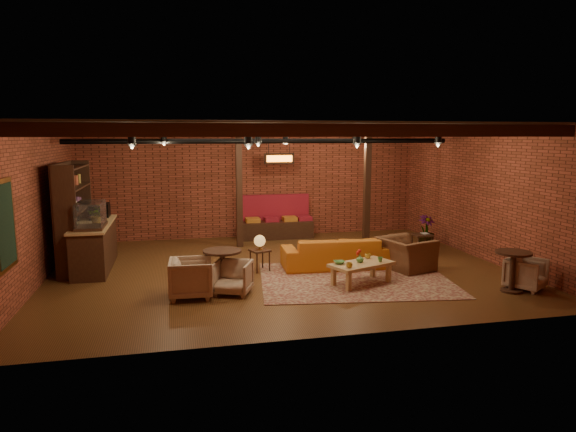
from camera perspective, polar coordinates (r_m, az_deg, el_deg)
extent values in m
plane|color=#402710|center=(11.65, -0.77, -5.94)|extent=(10.00, 10.00, 0.00)
cube|color=black|center=(11.26, -0.81, 10.00)|extent=(10.00, 8.00, 0.02)
cube|color=brown|center=(15.26, -3.87, 3.70)|extent=(10.00, 0.02, 3.20)
cube|color=brown|center=(7.52, 5.46, -1.79)|extent=(10.00, 0.02, 3.20)
cube|color=brown|center=(11.43, -26.14, 1.03)|extent=(0.02, 8.00, 3.20)
cube|color=brown|center=(13.29, 20.84, 2.35)|extent=(0.02, 8.00, 3.20)
cylinder|color=black|center=(12.83, -2.28, 8.30)|extent=(9.60, 0.12, 0.12)
cube|color=black|center=(13.80, -5.45, 3.12)|extent=(0.16, 0.16, 3.20)
cube|color=black|center=(14.05, 8.78, 3.16)|extent=(0.16, 0.16, 3.20)
imported|color=#337F33|center=(12.46, -20.28, 0.21)|extent=(0.35, 0.39, 0.30)
cube|color=black|center=(9.21, -29.00, -0.89)|extent=(0.08, 0.96, 1.46)
cube|color=orange|center=(14.43, -0.98, 6.40)|extent=(0.86, 0.06, 0.30)
cube|color=maroon|center=(10.92, 7.44, -7.01)|extent=(4.28, 3.50, 0.01)
imported|color=#B85E19|center=(11.76, 5.31, -4.06)|extent=(2.47, 1.08, 0.71)
cube|color=#AA774F|center=(10.52, 8.18, -5.33)|extent=(1.45, 1.09, 0.06)
cube|color=#AA774F|center=(10.06, 6.76, -7.28)|extent=(0.08, 0.08, 0.38)
cube|color=#AA774F|center=(10.78, 11.10, -6.28)|extent=(0.08, 0.08, 0.38)
cube|color=#AA774F|center=(10.40, 5.08, -6.72)|extent=(0.08, 0.08, 0.38)
cube|color=#AA774F|center=(11.10, 9.41, -5.80)|extent=(0.08, 0.08, 0.38)
imported|color=gold|center=(10.08, 6.83, -5.45)|extent=(0.17, 0.17, 0.10)
imported|color=#48873D|center=(10.64, 10.20, -4.78)|extent=(0.14, 0.14, 0.10)
imported|color=gold|center=(10.89, 8.85, -4.41)|extent=(0.17, 0.17, 0.10)
imported|color=#48873D|center=(10.39, 5.71, -5.13)|extent=(0.29, 0.29, 0.06)
imported|color=#48873D|center=(10.53, 8.00, -4.78)|extent=(0.16, 0.16, 0.13)
sphere|color=red|center=(10.50, 8.01, -4.05)|extent=(0.10, 0.10, 0.10)
cube|color=black|center=(11.43, -3.15, -3.85)|extent=(0.49, 0.49, 0.04)
cylinder|color=black|center=(11.49, -3.14, -5.02)|extent=(0.03, 0.03, 0.44)
cylinder|color=olive|center=(11.43, -3.15, -3.72)|extent=(0.13, 0.13, 0.02)
cylinder|color=olive|center=(11.41, -3.16, -3.40)|extent=(0.04, 0.04, 0.18)
sphere|color=#BE7F2C|center=(11.39, -3.16, -2.77)|extent=(0.26, 0.26, 0.26)
cylinder|color=black|center=(10.09, -7.31, -3.90)|extent=(0.75, 0.75, 0.04)
cylinder|color=black|center=(10.18, -7.27, -5.96)|extent=(0.10, 0.10, 0.73)
cylinder|color=black|center=(10.28, -7.23, -7.93)|extent=(0.45, 0.45, 0.04)
imported|color=beige|center=(9.78, -10.71, -6.57)|extent=(0.77, 0.82, 0.80)
imported|color=beige|center=(9.88, -6.20, -6.63)|extent=(0.87, 0.84, 0.70)
imported|color=brown|center=(11.81, 12.97, -3.55)|extent=(1.00, 1.27, 0.97)
cube|color=black|center=(13.53, 14.66, -2.04)|extent=(0.46, 0.46, 0.04)
cylinder|color=black|center=(13.58, 14.61, -3.08)|extent=(0.04, 0.04, 0.46)
imported|color=black|center=(13.52, 14.66, -1.91)|extent=(0.17, 0.23, 0.02)
cylinder|color=black|center=(10.75, 23.79, -3.75)|extent=(0.68, 0.68, 0.04)
cylinder|color=black|center=(10.84, 23.67, -5.72)|extent=(0.11, 0.11, 0.74)
cylinder|color=black|center=(10.93, 23.54, -7.60)|extent=(0.41, 0.41, 0.04)
imported|color=beige|center=(11.14, 24.94, -5.68)|extent=(0.90, 0.88, 0.68)
imported|color=#4C7F4C|center=(14.42, 15.21, 1.69)|extent=(1.62, 1.62, 2.49)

